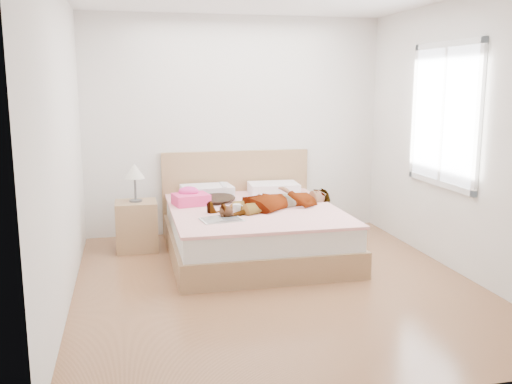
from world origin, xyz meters
TOP-DOWN VIEW (x-y plane):
  - ground at (0.00, 0.00)m, footprint 4.00×4.00m
  - woman at (0.24, 0.93)m, footprint 1.60×1.08m
  - hair at (-0.33, 1.38)m, footprint 0.50×0.58m
  - phone at (-0.26, 1.33)m, footprint 0.08×0.11m
  - room_shell at (1.77, 0.30)m, footprint 4.00×4.00m
  - bed at (0.00, 1.04)m, footprint 1.80×2.08m
  - towel at (-0.64, 1.27)m, footprint 0.42×0.36m
  - magazine at (-0.42, 0.48)m, footprint 0.43×0.32m
  - coffee_mug at (-0.22, 0.74)m, footprint 0.12×0.09m
  - plush_toy at (-0.36, 0.59)m, footprint 0.15×0.22m
  - nightstand at (-1.22, 1.40)m, footprint 0.44×0.40m

SIDE VIEW (x-z plane):
  - ground at x=0.00m, z-range 0.00..0.00m
  - bed at x=0.00m, z-range -0.22..0.78m
  - nightstand at x=-1.22m, z-range -0.16..0.80m
  - magazine at x=-0.42m, z-range 0.51..0.53m
  - hair at x=-0.33m, z-range 0.51..0.59m
  - coffee_mug at x=-0.22m, z-range 0.51..0.61m
  - plush_toy at x=-0.36m, z-range 0.51..0.63m
  - towel at x=-0.64m, z-range 0.49..0.69m
  - woman at x=0.24m, z-range 0.51..0.72m
  - phone at x=-0.26m, z-range 0.68..0.73m
  - room_shell at x=1.77m, z-range -0.50..3.50m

